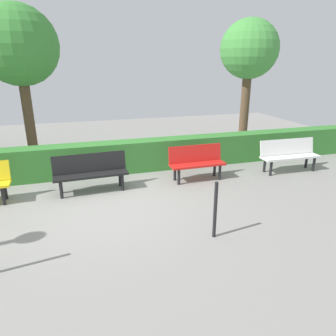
{
  "coord_description": "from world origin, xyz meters",
  "views": [
    {
      "loc": [
        0.37,
        5.97,
        2.83
      ],
      "look_at": [
        -1.53,
        -0.37,
        0.55
      ],
      "focal_mm": 33.01,
      "sensor_mm": 36.0,
      "label": 1
    }
  ],
  "objects": [
    {
      "name": "bench_black",
      "position": [
        0.16,
        -0.87,
        0.48
      ],
      "size": [
        1.67,
        0.53,
        0.86
      ],
      "rotation": [
        0.0,
        0.0,
        0.04
      ],
      "color": "black",
      "rests_on": "ground_plane"
    },
    {
      "name": "railing_post_mid",
      "position": [
        -1.71,
        1.78,
        0.5
      ],
      "size": [
        0.06,
        0.06,
        1.0
      ],
      "primitive_type": "cylinder",
      "color": "black",
      "rests_on": "ground_plane"
    },
    {
      "name": "bench_white",
      "position": [
        -5.06,
        -0.76,
        0.48
      ],
      "size": [
        1.64,
        0.5,
        0.86
      ],
      "rotation": [
        0.0,
        0.0,
        -0.02
      ],
      "color": "white",
      "rests_on": "ground_plane"
    },
    {
      "name": "ground_plane",
      "position": [
        0.0,
        0.0,
        0.0
      ],
      "size": [
        20.03,
        20.03,
        0.0
      ],
      "primitive_type": "plane",
      "color": "gray"
    },
    {
      "name": "tree_near",
      "position": [
        -5.32,
        -3.67,
        3.17
      ],
      "size": [
        1.92,
        1.92,
        4.2
      ],
      "color": "brown",
      "rests_on": "ground_plane"
    },
    {
      "name": "hedge_row",
      "position": [
        -1.15,
        -1.98,
        0.42
      ],
      "size": [
        16.03,
        0.54,
        0.83
      ],
      "primitive_type": "cube",
      "color": "#387F33",
      "rests_on": "ground_plane"
    },
    {
      "name": "bench_red",
      "position": [
        -2.43,
        -0.87,
        0.48
      ],
      "size": [
        1.4,
        0.46,
        0.86
      ],
      "rotation": [
        0.0,
        0.0,
        0.01
      ],
      "color": "red",
      "rests_on": "ground_plane"
    },
    {
      "name": "tree_mid",
      "position": [
        1.67,
        -3.71,
        3.21
      ],
      "size": [
        2.14,
        2.14,
        4.32
      ],
      "color": "brown",
      "rests_on": "ground_plane"
    }
  ]
}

